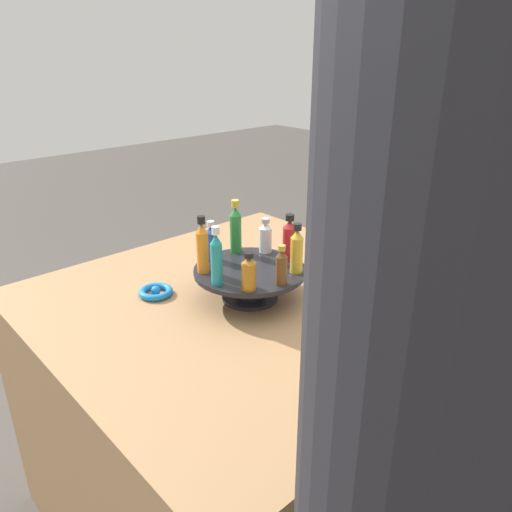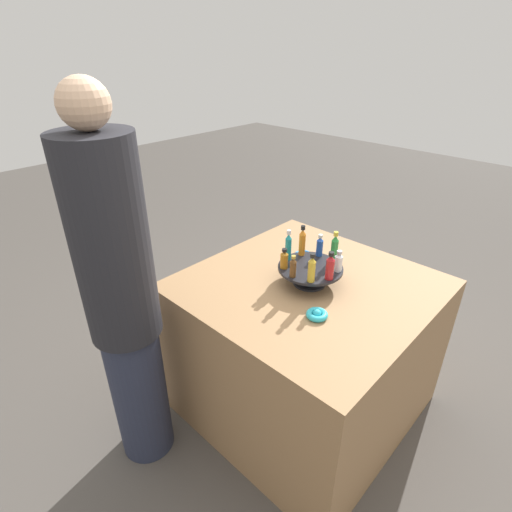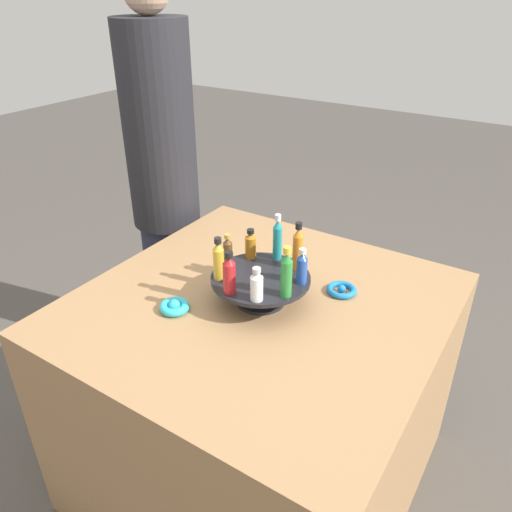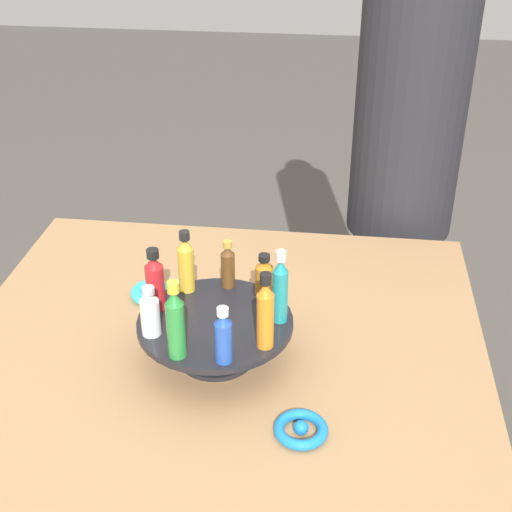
{
  "view_description": "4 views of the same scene",
  "coord_description": "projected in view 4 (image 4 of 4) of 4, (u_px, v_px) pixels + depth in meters",
  "views": [
    {
      "loc": [
        -0.9,
        0.79,
        1.41
      ],
      "look_at": [
        -0.06,
        0.03,
        0.93
      ],
      "focal_mm": 35.0,
      "sensor_mm": 36.0,
      "label": 1
    },
    {
      "loc": [
        -1.32,
        -0.9,
        1.78
      ],
      "look_at": [
        -0.23,
        0.12,
        0.96
      ],
      "focal_mm": 28.0,
      "sensor_mm": 36.0,
      "label": 2
    },
    {
      "loc": [
        0.67,
        -1.07,
        1.64
      ],
      "look_at": [
        -0.02,
        0.01,
        0.92
      ],
      "focal_mm": 35.0,
      "sensor_mm": 36.0,
      "label": 3
    },
    {
      "loc": [
        1.08,
        0.21,
        1.65
      ],
      "look_at": [
        -0.12,
        0.06,
        0.94
      ],
      "focal_mm": 50.0,
      "sensor_mm": 36.0,
      "label": 4
    }
  ],
  "objects": [
    {
      "name": "party_table",
      "position": [
        221.0,
        494.0,
        1.59
      ],
      "size": [
        1.06,
        1.06,
        0.78
      ],
      "color": "#9E754C",
      "rests_on": "ground_plane"
    },
    {
      "name": "display_stand",
      "position": [
        216.0,
        331.0,
        1.36
      ],
      "size": [
        0.3,
        0.3,
        0.09
      ],
      "color": "black",
      "rests_on": "party_table"
    },
    {
      "name": "bottle_teal",
      "position": [
        280.0,
        289.0,
        1.32
      ],
      "size": [
        0.03,
        0.03,
        0.15
      ],
      "color": "teal",
      "rests_on": "display_stand"
    },
    {
      "name": "bottle_amber",
      "position": [
        264.0,
        278.0,
        1.4
      ],
      "size": [
        0.04,
        0.04,
        0.1
      ],
      "color": "#AD6B19",
      "rests_on": "display_stand"
    },
    {
      "name": "bottle_brown",
      "position": [
        228.0,
        266.0,
        1.43
      ],
      "size": [
        0.03,
        0.03,
        0.1
      ],
      "color": "brown",
      "rests_on": "display_stand"
    },
    {
      "name": "bottle_gold",
      "position": [
        186.0,
        264.0,
        1.41
      ],
      "size": [
        0.03,
        0.03,
        0.13
      ],
      "color": "gold",
      "rests_on": "display_stand"
    },
    {
      "name": "bottle_red",
      "position": [
        155.0,
        282.0,
        1.36
      ],
      "size": [
        0.04,
        0.04,
        0.13
      ],
      "color": "#B21E23",
      "rests_on": "display_stand"
    },
    {
      "name": "bottle_clear",
      "position": [
        150.0,
        313.0,
        1.29
      ],
      "size": [
        0.04,
        0.04,
        0.1
      ],
      "color": "silver",
      "rests_on": "display_stand"
    },
    {
      "name": "bottle_green",
      "position": [
        176.0,
        323.0,
        1.22
      ],
      "size": [
        0.03,
        0.03,
        0.15
      ],
      "color": "#288438",
      "rests_on": "display_stand"
    },
    {
      "name": "bottle_blue",
      "position": [
        223.0,
        337.0,
        1.22
      ],
      "size": [
        0.03,
        0.03,
        0.11
      ],
      "color": "#234CAD",
      "rests_on": "display_stand"
    },
    {
      "name": "bottle_orange",
      "position": [
        265.0,
        314.0,
        1.25
      ],
      "size": [
        0.03,
        0.03,
        0.15
      ],
      "color": "orange",
      "rests_on": "display_stand"
    },
    {
      "name": "ribbon_bow_teal",
      "position": [
        151.0,
        292.0,
        1.57
      ],
      "size": [
        0.09,
        0.09,
        0.04
      ],
      "color": "#2DB7CC",
      "rests_on": "party_table"
    },
    {
      "name": "ribbon_bow_blue",
      "position": [
        301.0,
        429.0,
        1.21
      ],
      "size": [
        0.09,
        0.09,
        0.03
      ],
      "color": "blue",
      "rests_on": "party_table"
    },
    {
      "name": "person_figure",
      "position": [
        403.0,
        178.0,
        1.94
      ],
      "size": [
        0.29,
        0.29,
        1.69
      ],
      "rotation": [
        0.0,
        0.0,
        -0.49
      ],
      "color": "#282D42",
      "rests_on": "ground_plane"
    }
  ]
}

